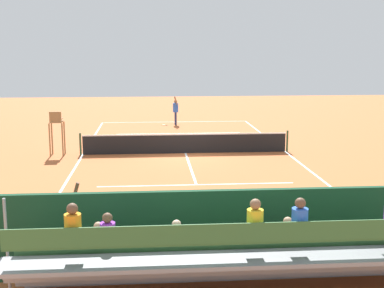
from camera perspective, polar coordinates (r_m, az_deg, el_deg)
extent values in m
plane|color=#BC6033|center=(25.88, -0.71, -1.00)|extent=(60.00, 60.00, 0.00)
cube|color=white|center=(36.71, -1.89, 2.42)|extent=(10.00, 0.10, 0.01)
cube|color=white|center=(15.31, 2.14, -9.21)|extent=(10.00, 0.10, 0.01)
cube|color=white|center=(26.69, 10.06, -0.81)|extent=(0.10, 22.00, 0.01)
cube|color=white|center=(26.03, -11.76, -1.15)|extent=(0.10, 22.00, 0.01)
cube|color=white|center=(31.82, -1.46, 1.17)|extent=(7.50, 0.10, 0.01)
cube|color=white|center=(20.01, 0.47, -4.44)|extent=(7.50, 0.10, 0.01)
cube|color=white|center=(25.88, -0.71, -0.99)|extent=(0.10, 12.10, 0.01)
cube|color=white|center=(36.71, -1.89, 2.42)|extent=(0.10, 0.30, 0.01)
cube|color=black|center=(25.80, -0.72, -0.01)|extent=(10.00, 0.02, 0.91)
cube|color=white|center=(25.71, -0.72, 1.05)|extent=(10.00, 0.04, 0.06)
cylinder|color=#2D5133|center=(26.61, 10.30, 0.32)|extent=(0.10, 0.10, 1.07)
cylinder|color=#2D5133|center=(25.95, -12.03, 0.00)|extent=(0.10, 0.10, 1.07)
cube|color=#194228|center=(12.17, 3.85, -9.53)|extent=(18.00, 0.16, 2.00)
cube|color=gray|center=(12.14, 4.06, -13.54)|extent=(9.00, 0.10, 0.45)
cube|color=gray|center=(11.75, 4.33, -13.40)|extent=(9.00, 0.80, 0.08)
cube|color=gray|center=(12.17, 4.03, -13.48)|extent=(9.00, 0.04, 0.45)
cube|color=#386B38|center=(11.49, 4.44, -11.69)|extent=(8.60, 0.36, 0.04)
cube|color=#386B38|center=(11.26, 4.60, -11.09)|extent=(8.60, 0.03, 0.36)
cube|color=gray|center=(10.85, 5.03, -12.93)|extent=(9.00, 0.80, 0.08)
cube|color=gray|center=(11.26, 4.69, -13.03)|extent=(9.00, 0.04, 0.45)
cube|color=#386B38|center=(10.59, 5.16, -11.06)|extent=(8.60, 0.36, 0.04)
cube|color=#386B38|center=(10.36, 5.35, -10.39)|extent=(8.60, 0.03, 0.36)
cube|color=gray|center=(9.95, 5.86, -12.36)|extent=(9.00, 0.80, 0.08)
cube|color=gray|center=(10.36, 5.45, -12.50)|extent=(9.00, 0.04, 0.45)
cube|color=#386B38|center=(9.70, 6.02, -10.30)|extent=(8.60, 0.36, 0.04)
cube|color=#386B38|center=(9.46, 6.24, -9.55)|extent=(8.60, 0.03, 0.36)
cylinder|color=gray|center=(10.94, -19.38, -11.51)|extent=(0.06, 0.06, 2.35)
cube|color=#2D2D33|center=(11.56, -9.99, -11.48)|extent=(0.32, 0.40, 0.12)
cylinder|color=blue|center=(11.35, -10.09, -10.37)|extent=(0.30, 0.30, 0.45)
sphere|color=tan|center=(11.23, -10.14, -8.82)|extent=(0.20, 0.20, 0.20)
cube|color=#2D2D33|center=(11.87, 10.11, -10.88)|extent=(0.32, 0.40, 0.12)
cylinder|color=red|center=(11.66, 10.31, -9.79)|extent=(0.30, 0.30, 0.45)
sphere|color=tan|center=(11.55, 10.36, -8.27)|extent=(0.20, 0.20, 0.20)
cube|color=#2D2D33|center=(11.52, -1.71, -11.40)|extent=(0.32, 0.40, 0.12)
cylinder|color=white|center=(11.30, -1.68, -10.28)|extent=(0.30, 0.30, 0.45)
sphere|color=beige|center=(11.19, -1.69, -8.73)|extent=(0.20, 0.20, 0.20)
cube|color=#2D2D33|center=(10.06, 11.36, -9.44)|extent=(0.32, 0.40, 0.12)
cylinder|color=blue|center=(9.86, 11.61, -8.12)|extent=(0.30, 0.30, 0.45)
sphere|color=brown|center=(9.76, 11.68, -6.31)|extent=(0.20, 0.20, 0.20)
cube|color=#2D2D33|center=(9.87, 6.68, -9.70)|extent=(0.32, 0.40, 0.12)
cylinder|color=yellow|center=(9.66, 6.86, -8.35)|extent=(0.30, 0.30, 0.45)
sphere|color=#8C6647|center=(9.56, 6.90, -6.51)|extent=(0.20, 0.20, 0.20)
cube|color=#2D2D33|center=(9.79, -12.63, -10.06)|extent=(0.32, 0.40, 0.12)
cylinder|color=orange|center=(9.58, -12.80, -8.72)|extent=(0.30, 0.30, 0.45)
sphere|color=brown|center=(9.48, -12.88, -6.86)|extent=(0.20, 0.20, 0.20)
cube|color=#2D2D33|center=(10.63, -9.03, -10.84)|extent=(0.32, 0.40, 0.12)
cylinder|color=purple|center=(10.42, -9.13, -9.62)|extent=(0.30, 0.30, 0.45)
sphere|color=brown|center=(10.31, -9.18, -7.92)|extent=(0.20, 0.20, 0.20)
cylinder|color=olive|center=(26.35, -13.68, 0.68)|extent=(0.07, 0.07, 1.60)
cylinder|color=olive|center=(26.46, -14.96, 0.65)|extent=(0.07, 0.07, 1.60)
cylinder|color=olive|center=(25.77, -13.88, 0.45)|extent=(0.07, 0.07, 1.60)
cylinder|color=olive|center=(25.87, -15.19, 0.43)|extent=(0.07, 0.07, 1.60)
cube|color=olive|center=(25.99, -14.51, 2.36)|extent=(0.56, 0.56, 0.06)
cube|color=olive|center=(25.72, -14.63, 2.87)|extent=(0.56, 0.06, 0.48)
cube|color=olive|center=(25.92, -13.96, 2.70)|extent=(0.04, 0.48, 0.04)
cube|color=olive|center=(26.01, -15.09, 2.67)|extent=(0.04, 0.48, 0.04)
cube|color=#9E754C|center=(13.88, 16.56, -9.81)|extent=(1.80, 0.40, 0.05)
cylinder|color=#9E754C|center=(14.24, 19.38, -10.42)|extent=(0.06, 0.06, 0.45)
cylinder|color=#9E754C|center=(13.71, 13.54, -10.91)|extent=(0.06, 0.06, 0.45)
cube|color=#9E754C|center=(13.62, 16.90, -8.88)|extent=(1.80, 0.04, 0.36)
cube|color=#B22D2D|center=(13.33, 10.45, -11.64)|extent=(0.90, 0.36, 0.36)
cylinder|color=navy|center=(35.46, -1.80, 2.83)|extent=(0.14, 0.14, 0.85)
cylinder|color=navy|center=(35.24, -1.78, 2.78)|extent=(0.14, 0.14, 0.85)
cylinder|color=blue|center=(35.26, -1.80, 3.97)|extent=(0.37, 0.37, 0.60)
sphere|color=#8C6647|center=(35.22, -1.80, 4.63)|extent=(0.22, 0.22, 0.22)
cylinder|color=#8C6647|center=(34.99, -1.77, 4.74)|extent=(0.25, 0.10, 0.55)
cylinder|color=#8C6647|center=(35.48, -1.82, 4.06)|extent=(0.09, 0.09, 0.50)
cylinder|color=black|center=(35.09, -2.84, 2.06)|extent=(0.18, 0.25, 0.03)
torus|color=#D8CC4C|center=(35.31, -3.09, 2.11)|extent=(0.42, 0.42, 0.02)
cylinder|color=white|center=(35.31, -3.09, 2.11)|extent=(0.25, 0.25, 0.00)
sphere|color=#CCDB33|center=(31.97, 0.08, 1.27)|extent=(0.07, 0.07, 0.07)
cylinder|color=#232328|center=(13.28, -12.93, -10.69)|extent=(0.14, 0.14, 0.85)
cylinder|color=#232328|center=(13.47, -12.55, -10.37)|extent=(0.14, 0.14, 0.85)
cylinder|color=red|center=(13.13, -12.87, -7.57)|extent=(0.44, 0.44, 0.60)
sphere|color=brown|center=(13.01, -12.94, -5.85)|extent=(0.22, 0.22, 0.22)
cylinder|color=brown|center=(13.18, -12.58, -5.22)|extent=(0.26, 0.15, 0.55)
cylinder|color=brown|center=(12.93, -13.26, -7.73)|extent=(0.11, 0.11, 0.50)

